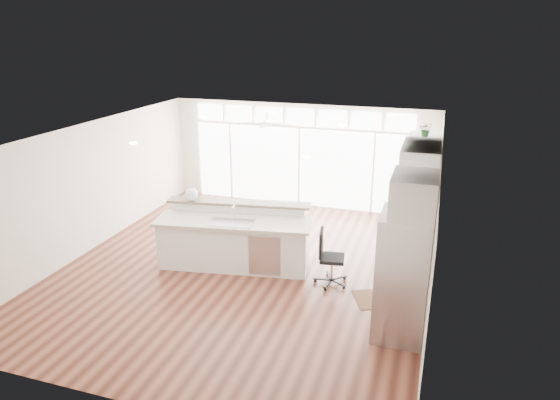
% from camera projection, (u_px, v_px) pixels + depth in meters
% --- Properties ---
extents(floor, '(7.00, 8.00, 0.02)m').
position_uv_depth(floor, '(245.00, 268.00, 9.98)').
color(floor, '#482016').
rests_on(floor, ground).
extents(ceiling, '(7.00, 8.00, 0.02)m').
position_uv_depth(ceiling, '(242.00, 135.00, 9.09)').
color(ceiling, white).
rests_on(ceiling, wall_back).
extents(wall_back, '(7.00, 0.04, 2.70)m').
position_uv_depth(wall_back, '(300.00, 155.00, 13.13)').
color(wall_back, silver).
rests_on(wall_back, floor).
extents(wall_front, '(7.00, 0.04, 2.70)m').
position_uv_depth(wall_front, '(119.00, 312.00, 5.94)').
color(wall_front, silver).
rests_on(wall_front, floor).
extents(wall_left, '(0.04, 8.00, 2.70)m').
position_uv_depth(wall_left, '(90.00, 187.00, 10.55)').
color(wall_left, silver).
rests_on(wall_left, floor).
extents(wall_right, '(0.04, 8.00, 2.70)m').
position_uv_depth(wall_right, '(434.00, 225.00, 8.52)').
color(wall_right, silver).
rests_on(wall_right, floor).
extents(glass_wall, '(5.80, 0.06, 2.08)m').
position_uv_depth(glass_wall, '(299.00, 167.00, 13.17)').
color(glass_wall, white).
rests_on(glass_wall, wall_back).
extents(transom_row, '(5.90, 0.06, 0.40)m').
position_uv_depth(transom_row, '(300.00, 117.00, 12.73)').
color(transom_row, white).
rests_on(transom_row, wall_back).
extents(desk_window, '(0.04, 0.85, 0.85)m').
position_uv_depth(desk_window, '(433.00, 208.00, 8.73)').
color(desk_window, white).
rests_on(desk_window, wall_right).
extents(ceiling_fan, '(1.16, 1.16, 0.32)m').
position_uv_depth(ceiling_fan, '(267.00, 119.00, 11.82)').
color(ceiling_fan, white).
rests_on(ceiling_fan, ceiling).
extents(recessed_lights, '(3.40, 3.00, 0.02)m').
position_uv_depth(recessed_lights, '(246.00, 133.00, 9.27)').
color(recessed_lights, white).
rests_on(recessed_lights, ceiling).
extents(oven_cabinet, '(0.64, 1.20, 2.50)m').
position_uv_depth(oven_cabinet, '(419.00, 197.00, 10.26)').
color(oven_cabinet, white).
rests_on(oven_cabinet, floor).
extents(desk_nook, '(0.72, 1.30, 0.76)m').
position_uv_depth(desk_nook, '(408.00, 266.00, 9.22)').
color(desk_nook, white).
rests_on(desk_nook, floor).
extents(upper_cabinets, '(0.64, 1.30, 0.64)m').
position_uv_depth(upper_cabinets, '(421.00, 163.00, 8.55)').
color(upper_cabinets, white).
rests_on(upper_cabinets, wall_right).
extents(refrigerator, '(0.76, 0.90, 2.00)m').
position_uv_depth(refrigerator, '(402.00, 276.00, 7.53)').
color(refrigerator, '#B6B7BB').
rests_on(refrigerator, floor).
extents(fridge_cabinet, '(0.64, 0.90, 0.60)m').
position_uv_depth(fridge_cabinet, '(414.00, 195.00, 7.09)').
color(fridge_cabinet, white).
rests_on(fridge_cabinet, wall_right).
extents(framed_photos, '(0.06, 0.22, 0.80)m').
position_uv_depth(framed_photos, '(434.00, 205.00, 9.34)').
color(framed_photos, black).
rests_on(framed_photos, wall_right).
extents(kitchen_island, '(3.20, 1.63, 1.21)m').
position_uv_depth(kitchen_island, '(234.00, 239.00, 9.83)').
color(kitchen_island, white).
rests_on(kitchen_island, floor).
extents(rug, '(1.12, 0.99, 0.01)m').
position_uv_depth(rug, '(381.00, 299.00, 8.83)').
color(rug, '#381E11').
rests_on(rug, floor).
extents(office_chair, '(0.62, 0.59, 1.06)m').
position_uv_depth(office_chair, '(332.00, 258.00, 9.19)').
color(office_chair, black).
rests_on(office_chair, floor).
extents(fishbowl, '(0.31, 0.31, 0.26)m').
position_uv_depth(fishbowl, '(191.00, 194.00, 10.10)').
color(fishbowl, white).
rests_on(fishbowl, kitchen_island).
extents(monitor, '(0.11, 0.47, 0.39)m').
position_uv_depth(monitor, '(407.00, 237.00, 9.05)').
color(monitor, black).
rests_on(monitor, desk_nook).
extents(keyboard, '(0.15, 0.33, 0.02)m').
position_uv_depth(keyboard, '(396.00, 245.00, 9.16)').
color(keyboard, silver).
rests_on(keyboard, desk_nook).
extents(potted_plant, '(0.28, 0.30, 0.23)m').
position_uv_depth(potted_plant, '(426.00, 131.00, 9.81)').
color(potted_plant, '#275B28').
rests_on(potted_plant, oven_cabinet).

